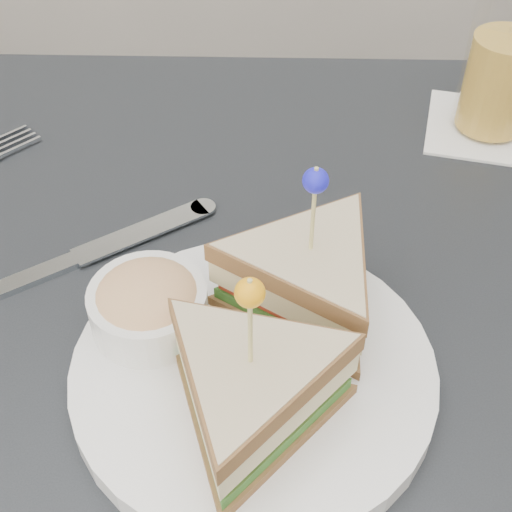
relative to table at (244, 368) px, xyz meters
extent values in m
cube|color=black|center=(0.00, 0.00, 0.06)|extent=(0.80, 0.80, 0.03)
cylinder|color=black|center=(-0.35, 0.35, -0.31)|extent=(0.04, 0.04, 0.72)
cylinder|color=black|center=(0.35, 0.35, -0.31)|extent=(0.04, 0.04, 0.72)
cylinder|color=white|center=(0.01, -0.07, 0.08)|extent=(0.32, 0.32, 0.02)
cylinder|color=white|center=(0.01, -0.07, 0.09)|extent=(0.32, 0.32, 0.00)
cylinder|color=#DFD380|center=(0.01, -0.11, 0.19)|extent=(0.00, 0.00, 0.08)
sphere|color=#FFA210|center=(0.01, -0.11, 0.22)|extent=(0.02, 0.02, 0.02)
cylinder|color=#DFD380|center=(0.05, -0.02, 0.19)|extent=(0.00, 0.00, 0.08)
sphere|color=#1C1BD1|center=(0.05, -0.02, 0.22)|extent=(0.02, 0.02, 0.02)
cylinder|color=white|center=(-0.07, -0.03, 0.11)|extent=(0.11, 0.11, 0.04)
ellipsoid|color=#E0B772|center=(-0.07, -0.03, 0.12)|extent=(0.10, 0.10, 0.03)
cube|color=silver|center=(-0.18, 0.03, 0.08)|extent=(0.09, 0.07, 0.01)
cube|color=silver|center=(-0.09, 0.08, 0.08)|extent=(0.11, 0.09, 0.00)
cylinder|color=silver|center=(-0.04, 0.12, 0.08)|extent=(0.03, 0.03, 0.00)
cube|color=white|center=(0.24, 0.26, 0.08)|extent=(0.14, 0.14, 0.00)
cylinder|color=gold|center=(0.24, 0.26, 0.13)|extent=(0.08, 0.08, 0.10)
cylinder|color=white|center=(0.24, 0.26, 0.15)|extent=(0.09, 0.09, 0.15)
cube|color=white|center=(0.23, 0.25, 0.17)|extent=(0.02, 0.02, 0.02)
camera|label=1|loc=(0.02, -0.37, 0.50)|focal=50.00mm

